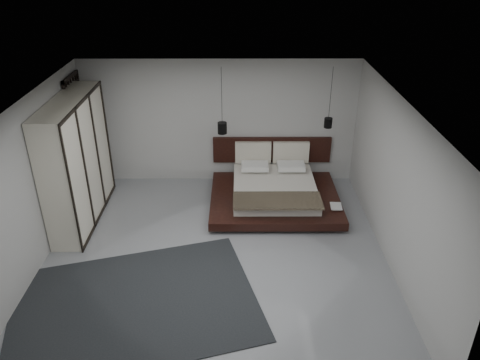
{
  "coord_description": "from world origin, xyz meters",
  "views": [
    {
      "loc": [
        0.4,
        -6.75,
        5.05
      ],
      "look_at": [
        0.43,
        1.2,
        0.9
      ],
      "focal_mm": 35.0,
      "sensor_mm": 36.0,
      "label": 1
    }
  ],
  "objects_px": {
    "lattice_screen": "(80,136)",
    "rug": "(135,304)",
    "pendant_left": "(222,128)",
    "wardrobe": "(77,162)",
    "pendant_right": "(328,123)",
    "bed": "(274,190)"
  },
  "relations": [
    {
      "from": "pendant_left",
      "to": "wardrobe",
      "type": "relative_size",
      "value": 0.55
    },
    {
      "from": "pendant_right",
      "to": "pendant_left",
      "type": "bearing_deg",
      "value": 180.0
    },
    {
      "from": "bed",
      "to": "pendant_left",
      "type": "relative_size",
      "value": 1.92
    },
    {
      "from": "lattice_screen",
      "to": "rug",
      "type": "bearing_deg",
      "value": -64.58
    },
    {
      "from": "bed",
      "to": "rug",
      "type": "bearing_deg",
      "value": -126.89
    },
    {
      "from": "lattice_screen",
      "to": "bed",
      "type": "relative_size",
      "value": 0.98
    },
    {
      "from": "pendant_left",
      "to": "wardrobe",
      "type": "bearing_deg",
      "value": -160.75
    },
    {
      "from": "pendant_left",
      "to": "bed",
      "type": "bearing_deg",
      "value": -20.45
    },
    {
      "from": "lattice_screen",
      "to": "rug",
      "type": "xyz_separation_m",
      "value": [
        1.75,
        -3.68,
        -1.29
      ]
    },
    {
      "from": "pendant_left",
      "to": "rug",
      "type": "height_order",
      "value": "pendant_left"
    },
    {
      "from": "lattice_screen",
      "to": "wardrobe",
      "type": "height_order",
      "value": "lattice_screen"
    },
    {
      "from": "pendant_left",
      "to": "lattice_screen",
      "type": "bearing_deg",
      "value": 177.53
    },
    {
      "from": "lattice_screen",
      "to": "bed",
      "type": "distance_m",
      "value": 4.27
    },
    {
      "from": "bed",
      "to": "pendant_right",
      "type": "bearing_deg",
      "value": 20.45
    },
    {
      "from": "lattice_screen",
      "to": "rug",
      "type": "height_order",
      "value": "lattice_screen"
    },
    {
      "from": "bed",
      "to": "pendant_right",
      "type": "xyz_separation_m",
      "value": [
        1.09,
        0.41,
        1.37
      ]
    },
    {
      "from": "lattice_screen",
      "to": "rug",
      "type": "relative_size",
      "value": 0.7
    },
    {
      "from": "lattice_screen",
      "to": "pendant_right",
      "type": "height_order",
      "value": "pendant_right"
    },
    {
      "from": "bed",
      "to": "lattice_screen",
      "type": "bearing_deg",
      "value": 172.55
    },
    {
      "from": "pendant_right",
      "to": "rug",
      "type": "distance_m",
      "value": 5.22
    },
    {
      "from": "bed",
      "to": "pendant_left",
      "type": "distance_m",
      "value": 1.71
    },
    {
      "from": "pendant_left",
      "to": "rug",
      "type": "relative_size",
      "value": 0.38
    }
  ]
}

